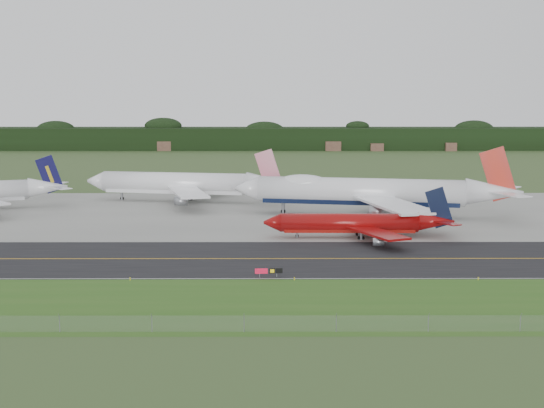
% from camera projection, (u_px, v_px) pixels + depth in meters
% --- Properties ---
extents(ground, '(600.00, 600.00, 0.00)m').
position_uv_depth(ground, '(283.00, 254.00, 146.05)').
color(ground, '#3A5527').
rests_on(ground, ground).
extents(grass_verge, '(400.00, 30.00, 0.01)m').
position_uv_depth(grass_verge, '(288.00, 304.00, 111.42)').
color(grass_verge, '#2D5A1A').
rests_on(grass_verge, ground).
extents(taxiway, '(400.00, 32.00, 0.02)m').
position_uv_depth(taxiway, '(284.00, 259.00, 142.09)').
color(taxiway, black).
rests_on(taxiway, ground).
extents(apron, '(400.00, 78.00, 0.01)m').
position_uv_depth(apron, '(280.00, 213.00, 196.51)').
color(apron, gray).
rests_on(apron, ground).
extents(taxiway_centreline, '(400.00, 0.40, 0.00)m').
position_uv_depth(taxiway_centreline, '(284.00, 258.00, 142.09)').
color(taxiway_centreline, gold).
rests_on(taxiway_centreline, taxiway).
extents(taxiway_edge_line, '(400.00, 0.25, 0.00)m').
position_uv_depth(taxiway_edge_line, '(286.00, 279.00, 126.76)').
color(taxiway_edge_line, silver).
rests_on(taxiway_edge_line, taxiway).
extents(perimeter_fence, '(320.00, 0.10, 320.00)m').
position_uv_depth(perimeter_fence, '(290.00, 324.00, 98.40)').
color(perimeter_fence, slate).
rests_on(perimeter_fence, ground).
extents(horizon_treeline, '(700.00, 25.00, 12.00)m').
position_uv_depth(horizon_treeline, '(274.00, 140.00, 416.12)').
color(horizon_treeline, black).
rests_on(horizon_treeline, ground).
extents(jet_ba_747, '(71.79, 58.67, 18.13)m').
position_uv_depth(jet_ba_747, '(370.00, 192.00, 190.21)').
color(jet_ba_747, white).
rests_on(jet_ba_747, ground).
extents(jet_red_737, '(40.98, 33.53, 11.10)m').
position_uv_depth(jet_red_737, '(360.00, 224.00, 162.40)').
color(jet_red_737, maroon).
rests_on(jet_red_737, ground).
extents(jet_star_tail, '(58.66, 48.50, 15.50)m').
position_uv_depth(jet_star_tail, '(185.00, 184.00, 215.81)').
color(jet_star_tail, white).
rests_on(jet_star_tail, ground).
extents(taxiway_sign, '(4.65, 0.58, 1.55)m').
position_uv_depth(taxiway_sign, '(269.00, 271.00, 127.50)').
color(taxiway_sign, slate).
rests_on(taxiway_sign, ground).
extents(edge_marker_left, '(0.16, 0.16, 0.50)m').
position_uv_depth(edge_marker_left, '(130.00, 279.00, 125.65)').
color(edge_marker_left, yellow).
rests_on(edge_marker_left, ground).
extents(edge_marker_center, '(0.16, 0.16, 0.50)m').
position_uv_depth(edge_marker_center, '(294.00, 279.00, 125.74)').
color(edge_marker_center, yellow).
rests_on(edge_marker_center, ground).
extents(edge_marker_right, '(0.16, 0.16, 0.50)m').
position_uv_depth(edge_marker_right, '(478.00, 279.00, 125.84)').
color(edge_marker_right, yellow).
rests_on(edge_marker_right, ground).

